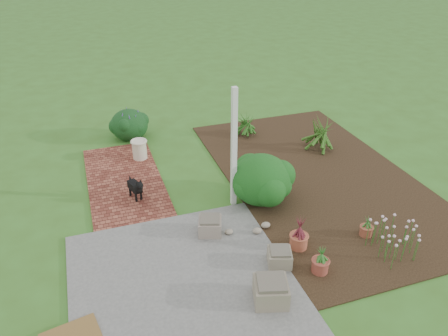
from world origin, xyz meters
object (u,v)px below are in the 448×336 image
object	(u,v)px
stone_trough_near	(271,292)
black_dog	(136,187)
cream_ceramic_urn	(140,150)
evergreen_shrub	(261,178)

from	to	relation	value
stone_trough_near	black_dog	xyz separation A→B (m)	(-1.48, 3.47, 0.12)
cream_ceramic_urn	evergreen_shrub	distance (m)	3.35
stone_trough_near	black_dog	size ratio (longest dim) A/B	0.92
black_dog	evergreen_shrub	size ratio (longest dim) A/B	0.45
black_dog	cream_ceramic_urn	size ratio (longest dim) A/B	1.20
black_dog	evergreen_shrub	distance (m)	2.57
black_dog	evergreen_shrub	world-z (taller)	evergreen_shrub
stone_trough_near	black_dog	world-z (taller)	black_dog
cream_ceramic_urn	stone_trough_near	bearing A→B (deg)	-77.95
stone_trough_near	black_dog	distance (m)	3.77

